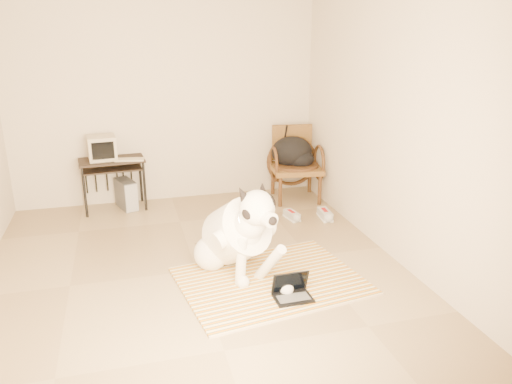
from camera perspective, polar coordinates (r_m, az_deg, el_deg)
name	(u,v)px	position (r m, az deg, el deg)	size (l,w,h in m)	color
floor	(196,270)	(4.97, -6.82, -8.87)	(4.50, 4.50, 0.00)	#9C835F
wall_back	(166,100)	(6.72, -10.25, 10.30)	(4.50, 4.50, 0.00)	beige
wall_front	(258,229)	(2.40, 0.24, -4.20)	(4.50, 4.50, 0.00)	beige
wall_right	(391,124)	(5.18, 15.20, 7.56)	(4.50, 4.50, 0.00)	beige
rug	(271,281)	(4.73, 1.70, -10.11)	(1.80, 1.48, 0.02)	orange
dog	(237,235)	(4.73, -2.19, -4.90)	(0.79, 1.26, 1.01)	white
laptop	(292,291)	(4.44, 4.12, -11.26)	(0.33, 0.24, 0.23)	black
computer_desk	(112,167)	(6.59, -16.12, 2.80)	(0.83, 0.51, 0.67)	black
crt_monitor	(102,148)	(6.57, -17.20, 4.84)	(0.37, 0.35, 0.30)	#B4A58D
desk_keyboard	(129,160)	(6.46, -14.26, 3.62)	(0.36, 0.13, 0.02)	#B4A58D
pc_tower	(126,194)	(6.70, -14.61, -0.25)	(0.29, 0.44, 0.38)	#4D4D4F
rattan_chair	(295,163)	(6.82, 4.49, 3.29)	(0.71, 0.69, 0.98)	brown
backpack	(293,153)	(6.77, 4.30, 4.47)	(0.56, 0.49, 0.41)	black
sneaker_left	(292,216)	(6.19, 4.11, -2.70)	(0.16, 0.29, 0.10)	white
sneaker_right	(325,215)	(6.24, 7.88, -2.59)	(0.15, 0.31, 0.11)	white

